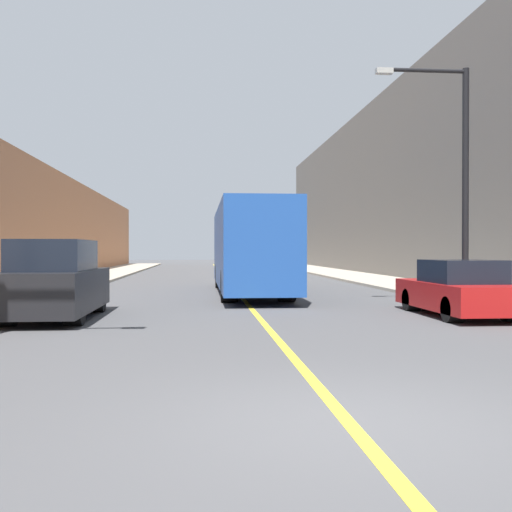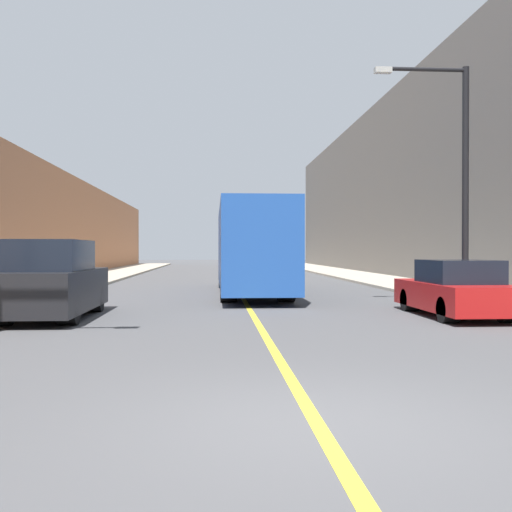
{
  "view_description": "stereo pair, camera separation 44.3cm",
  "coord_description": "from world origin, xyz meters",
  "px_view_note": "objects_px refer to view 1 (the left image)",
  "views": [
    {
      "loc": [
        -1.44,
        -5.74,
        1.7
      ],
      "look_at": [
        0.4,
        14.47,
        1.5
      ],
      "focal_mm": 42.0,
      "sensor_mm": 36.0,
      "label": 1
    },
    {
      "loc": [
        -1.0,
        -5.77,
        1.7
      ],
      "look_at": [
        0.4,
        14.47,
        1.5
      ],
      "focal_mm": 42.0,
      "sensor_mm": 36.0,
      "label": 2
    }
  ],
  "objects_px": {
    "bus": "(249,248)",
    "street_lamp_right": "(457,167)",
    "parked_suv_left": "(56,283)",
    "car_right_near": "(459,291)"
  },
  "relations": [
    {
      "from": "street_lamp_right",
      "to": "car_right_near",
      "type": "bearing_deg",
      "value": -112.53
    },
    {
      "from": "parked_suv_left",
      "to": "car_right_near",
      "type": "height_order",
      "value": "parked_suv_left"
    },
    {
      "from": "street_lamp_right",
      "to": "parked_suv_left",
      "type": "bearing_deg",
      "value": -168.38
    },
    {
      "from": "car_right_near",
      "to": "bus",
      "type": "bearing_deg",
      "value": 119.6
    },
    {
      "from": "car_right_near",
      "to": "street_lamp_right",
      "type": "distance_m",
      "value": 4.54
    },
    {
      "from": "parked_suv_left",
      "to": "street_lamp_right",
      "type": "relative_size",
      "value": 0.67
    },
    {
      "from": "bus",
      "to": "parked_suv_left",
      "type": "xyz_separation_m",
      "value": [
        -5.42,
        -8.09,
        -0.89
      ]
    },
    {
      "from": "parked_suv_left",
      "to": "car_right_near",
      "type": "bearing_deg",
      "value": -1.59
    },
    {
      "from": "bus",
      "to": "parked_suv_left",
      "type": "relative_size",
      "value": 2.56
    },
    {
      "from": "bus",
      "to": "street_lamp_right",
      "type": "xyz_separation_m",
      "value": [
        5.84,
        -5.78,
        2.42
      ]
    }
  ]
}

